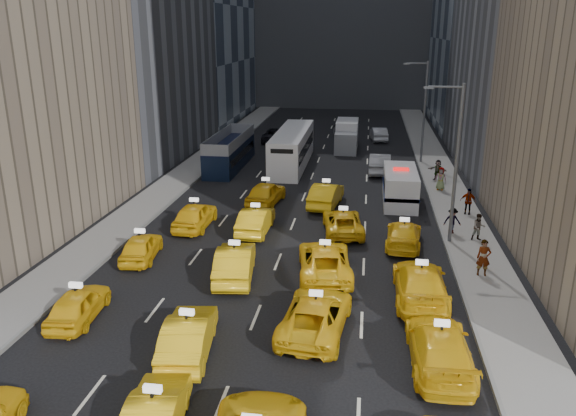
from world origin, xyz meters
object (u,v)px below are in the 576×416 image
object	(u,v)px
taxi_1	(155,415)
pedestrian_0	(484,258)
double_decker	(230,151)
city_bus	(292,148)
box_truck	(347,136)
nypd_van	(400,187)

from	to	relation	value
taxi_1	pedestrian_0	world-z (taller)	pedestrian_0
double_decker	pedestrian_0	world-z (taller)	double_decker
taxi_1	city_bus	world-z (taller)	city_bus
double_decker	box_truck	size ratio (longest dim) A/B	1.62
taxi_1	pedestrian_0	bearing A→B (deg)	-140.18
city_bus	pedestrian_0	world-z (taller)	city_bus
taxi_1	city_bus	bearing A→B (deg)	-96.96
box_truck	nypd_van	bearing A→B (deg)	-80.08
box_truck	taxi_1	bearing A→B (deg)	-99.69
taxi_1	double_decker	distance (m)	34.30
pedestrian_0	nypd_van	bearing A→B (deg)	108.67
nypd_van	taxi_1	bearing A→B (deg)	-107.61
city_bus	box_truck	distance (m)	8.78
nypd_van	box_truck	xyz separation A→B (m)	(-4.46, 17.43, 0.26)
nypd_van	double_decker	distance (m)	16.72
taxi_1	nypd_van	bearing A→B (deg)	-116.34
taxi_1	box_truck	distance (m)	42.74
nypd_van	pedestrian_0	xyz separation A→B (m)	(3.47, -12.10, -0.06)
taxi_1	city_bus	size ratio (longest dim) A/B	0.35
double_decker	box_truck	bearing A→B (deg)	34.78
taxi_1	double_decker	world-z (taller)	double_decker
taxi_1	city_bus	xyz separation A→B (m)	(-0.57, 35.01, 0.84)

